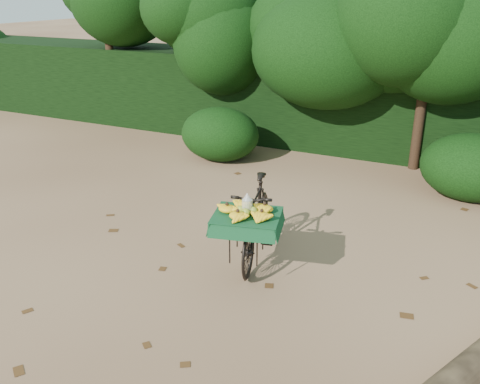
% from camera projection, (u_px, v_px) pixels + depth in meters
% --- Properties ---
extents(ground, '(80.00, 80.00, 0.00)m').
position_uv_depth(ground, '(284.00, 318.00, 5.19)').
color(ground, tan).
rests_on(ground, ground).
extents(vendor_bicycle, '(0.99, 1.83, 1.02)m').
position_uv_depth(vendor_bicycle, '(256.00, 220.00, 6.16)').
color(vendor_bicycle, black).
rests_on(vendor_bicycle, ground).
extents(hedge_backdrop, '(26.00, 1.80, 1.80)m').
position_uv_depth(hedge_backdrop, '(399.00, 108.00, 10.11)').
color(hedge_backdrop, black).
rests_on(hedge_backdrop, ground).
extents(tree_row, '(14.50, 2.00, 4.00)m').
position_uv_depth(tree_row, '(363.00, 54.00, 9.29)').
color(tree_row, black).
rests_on(tree_row, ground).
extents(bush_clumps, '(8.80, 1.70, 0.90)m').
position_uv_depth(bush_clumps, '(407.00, 162.00, 8.41)').
color(bush_clumps, black).
rests_on(bush_clumps, ground).
extents(leaf_litter, '(7.00, 7.30, 0.01)m').
position_uv_depth(leaf_litter, '(305.00, 286.00, 5.73)').
color(leaf_litter, '#4B2E14').
rests_on(leaf_litter, ground).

